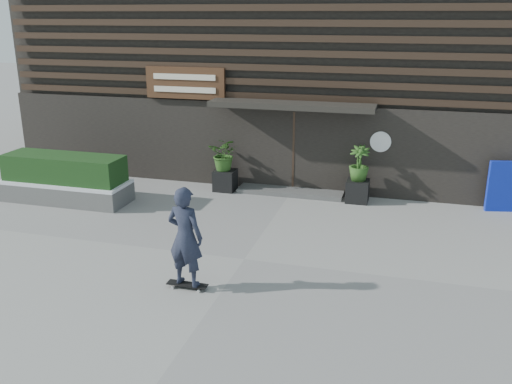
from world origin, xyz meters
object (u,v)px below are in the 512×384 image
(planter_pot_right, at_px, (357,191))
(skateboarder, at_px, (185,237))
(planter_pot_left, at_px, (225,180))
(raised_bed, at_px, (67,192))

(planter_pot_right, distance_m, skateboarder, 6.49)
(skateboarder, bearing_deg, planter_pot_left, 101.88)
(skateboarder, bearing_deg, planter_pot_right, 66.63)
(raised_bed, distance_m, skateboarder, 6.47)
(skateboarder, bearing_deg, raised_bed, 143.07)
(raised_bed, relative_size, skateboarder, 1.76)
(planter_pot_left, bearing_deg, raised_bed, -152.17)
(planter_pot_left, height_order, skateboarder, skateboarder)
(raised_bed, bearing_deg, planter_pot_right, 14.95)
(planter_pot_left, xyz_separation_m, raised_bed, (-3.89, -2.05, -0.05))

